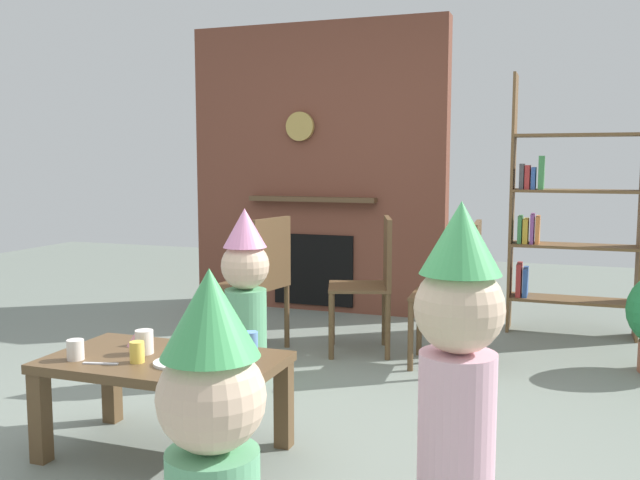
{
  "coord_description": "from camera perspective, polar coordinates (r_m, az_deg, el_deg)",
  "views": [
    {
      "loc": [
        1.34,
        -2.96,
        1.27
      ],
      "look_at": [
        0.15,
        0.4,
        0.86
      ],
      "focal_mm": 39.08,
      "sensor_mm": 36.0,
      "label": 1
    }
  ],
  "objects": [
    {
      "name": "dining_chair_middle",
      "position": [
        4.6,
        4.37,
        -2.98
      ],
      "size": [
        0.5,
        0.5,
        0.9
      ],
      "rotation": [
        0.0,
        0.0,
        3.45
      ],
      "color": "brown",
      "rests_on": "ground_plane"
    },
    {
      "name": "birthday_cake_slice",
      "position": [
        3.31,
        -14.7,
        -7.71
      ],
      "size": [
        0.1,
        0.1,
        0.08
      ],
      "primitive_type": "cone",
      "color": "pink",
      "rests_on": "coffee_table"
    },
    {
      "name": "paper_cup_near_left",
      "position": [
        3.16,
        -14.19,
        -8.09
      ],
      "size": [
        0.08,
        0.08,
        0.1
      ],
      "primitive_type": "cylinder",
      "color": "silver",
      "rests_on": "coffee_table"
    },
    {
      "name": "paper_cup_center",
      "position": [
        3.15,
        -19.39,
        -8.47
      ],
      "size": [
        0.07,
        0.07,
        0.09
      ],
      "primitive_type": "cylinder",
      "color": "silver",
      "rests_on": "coffee_table"
    },
    {
      "name": "child_by_the_chairs",
      "position": [
        4.02,
        -6.12,
        -4.14
      ],
      "size": [
        0.28,
        0.28,
        1.0
      ],
      "rotation": [
        0.0,
        0.0,
        -1.46
      ],
      "color": "#66B27F",
      "rests_on": "ground_plane"
    },
    {
      "name": "dining_chair_left",
      "position": [
        4.61,
        -4.9,
        -2.96
      ],
      "size": [
        0.47,
        0.47,
        0.9
      ],
      "rotation": [
        0.0,
        0.0,
        2.95
      ],
      "color": "brown",
      "rests_on": "ground_plane"
    },
    {
      "name": "paper_cup_far_left",
      "position": [
        3.04,
        -14.75,
        -8.86
      ],
      "size": [
        0.06,
        0.06,
        0.09
      ],
      "primitive_type": "cylinder",
      "color": "#F2CC4C",
      "rests_on": "coffee_table"
    },
    {
      "name": "paper_plate_rear",
      "position": [
        2.83,
        -8.11,
        -10.66
      ],
      "size": [
        0.2,
        0.2,
        0.01
      ],
      "primitive_type": "cylinder",
      "color": "white",
      "rests_on": "coffee_table"
    },
    {
      "name": "dining_chair_right",
      "position": [
        4.35,
        11.41,
        -3.63
      ],
      "size": [
        0.42,
        0.42,
        0.9
      ],
      "rotation": [
        0.0,
        0.0,
        3.2
      ],
      "color": "brown",
      "rests_on": "ground_plane"
    },
    {
      "name": "table_fork",
      "position": [
        3.06,
        -17.53,
        -9.62
      ],
      "size": [
        0.15,
        0.05,
        0.01
      ],
      "primitive_type": "cube",
      "rotation": [
        0.0,
        0.0,
        0.24
      ],
      "color": "silver",
      "rests_on": "coffee_table"
    },
    {
      "name": "ground_plane",
      "position": [
        3.49,
        -4.69,
        -14.83
      ],
      "size": [
        12.0,
        12.0,
        0.0
      ],
      "primitive_type": "plane",
      "color": "gray"
    },
    {
      "name": "coffee_table",
      "position": [
        3.11,
        -12.64,
        -10.68
      ],
      "size": [
        1.0,
        0.58,
        0.43
      ],
      "color": "brown",
      "rests_on": "ground_plane"
    },
    {
      "name": "bookshelf",
      "position": [
        5.37,
        19.3,
        2.05
      ],
      "size": [
        0.9,
        0.28,
        1.9
      ],
      "color": "brown",
      "rests_on": "ground_plane"
    },
    {
      "name": "paper_plate_front",
      "position": [
        2.99,
        -11.62,
        -9.8
      ],
      "size": [
        0.2,
        0.2,
        0.01
      ],
      "primitive_type": "cylinder",
      "color": "white",
      "rests_on": "coffee_table"
    },
    {
      "name": "child_in_pink",
      "position": [
        2.49,
        11.25,
        -9.22
      ],
      "size": [
        0.31,
        0.31,
        1.13
      ],
      "rotation": [
        0.0,
        0.0,
        3.03
      ],
      "color": "#EAB2C6",
      "rests_on": "ground_plane"
    },
    {
      "name": "paper_cup_near_right",
      "position": [
        3.13,
        -5.69,
        -8.25
      ],
      "size": [
        0.06,
        0.06,
        0.09
      ],
      "primitive_type": "cylinder",
      "color": "#669EE0",
      "rests_on": "coffee_table"
    },
    {
      "name": "brick_fireplace_feature",
      "position": [
        5.9,
        -0.23,
        5.78
      ],
      "size": [
        2.2,
        0.28,
        2.4
      ],
      "color": "brown",
      "rests_on": "ground_plane"
    },
    {
      "name": "child_with_cone_hat",
      "position": [
        1.86,
        -8.81,
        -16.89
      ],
      "size": [
        0.28,
        0.28,
        1.01
      ],
      "rotation": [
        0.0,
        0.0,
        2.23
      ],
      "color": "#66B27F",
      "rests_on": "ground_plane"
    }
  ]
}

